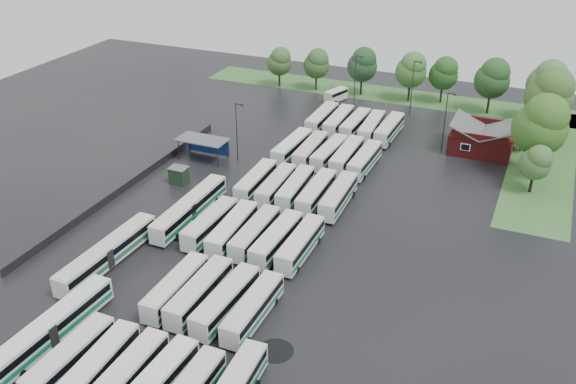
% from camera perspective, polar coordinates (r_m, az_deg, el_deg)
% --- Properties ---
extents(ground, '(160.00, 160.00, 0.00)m').
position_cam_1_polar(ground, '(82.00, -4.61, -4.88)').
color(ground, black).
rests_on(ground, ground).
extents(brick_building, '(10.07, 8.60, 5.39)m').
position_cam_1_polar(brick_building, '(112.12, 16.81, 4.37)').
color(brick_building, maroon).
rests_on(brick_building, ground).
extents(wash_shed, '(8.20, 4.20, 3.58)m').
position_cam_1_polar(wash_shed, '(105.20, -7.50, 4.48)').
color(wash_shed, '#2D2D30').
rests_on(wash_shed, ground).
extents(utility_hut, '(2.70, 2.20, 2.62)m').
position_cam_1_polar(utility_hut, '(98.17, -9.67, 1.48)').
color(utility_hut, black).
rests_on(utility_hut, ground).
extents(grass_strip_north, '(80.00, 10.00, 0.01)m').
position_cam_1_polar(grass_strip_north, '(136.62, 8.86, 8.56)').
color(grass_strip_north, '#36682C').
rests_on(grass_strip_north, ground).
extents(grass_strip_east, '(10.00, 50.00, 0.01)m').
position_cam_1_polar(grass_strip_east, '(112.49, 21.70, 2.59)').
color(grass_strip_east, '#36682C').
rests_on(grass_strip_east, ground).
extents(west_fence, '(0.10, 50.00, 1.20)m').
position_cam_1_polar(west_fence, '(98.35, -14.02, 0.60)').
color(west_fence, '#2D2D30').
rests_on(west_fence, ground).
extents(bus_r0c0, '(2.55, 10.89, 3.02)m').
position_cam_1_polar(bus_r0c0, '(66.40, -18.81, -13.76)').
color(bus_r0c0, silver).
rests_on(bus_r0c0, ground).
extents(bus_r0c1, '(2.76, 11.07, 3.06)m').
position_cam_1_polar(bus_r0c1, '(64.56, -16.58, -14.72)').
color(bus_r0c1, silver).
rests_on(bus_r0c1, ground).
extents(bus_r0c2, '(2.38, 11.06, 3.08)m').
position_cam_1_polar(bus_r0c2, '(62.97, -14.23, -15.61)').
color(bus_r0c2, silver).
rests_on(bus_r0c2, ground).
extents(bus_r1c1, '(2.39, 10.91, 3.03)m').
position_cam_1_polar(bus_r1c1, '(72.82, -9.94, -8.36)').
color(bus_r1c1, silver).
rests_on(bus_r1c1, ground).
extents(bus_r1c2, '(2.44, 11.24, 3.13)m').
position_cam_1_polar(bus_r1c2, '(71.59, -7.88, -8.83)').
color(bus_r1c2, silver).
rests_on(bus_r1c2, ground).
extents(bus_r1c3, '(2.86, 11.33, 3.13)m').
position_cam_1_polar(bus_r1c3, '(70.04, -5.54, -9.61)').
color(bus_r1c3, silver).
rests_on(bus_r1c3, ground).
extents(bus_r1c4, '(2.39, 10.89, 3.03)m').
position_cam_1_polar(bus_r1c4, '(68.87, -3.13, -10.30)').
color(bus_r1c4, silver).
rests_on(bus_r1c4, ground).
extents(bus_r2c0, '(2.57, 11.05, 3.06)m').
position_cam_1_polar(bus_r2c0, '(83.98, -6.94, -2.81)').
color(bus_r2c0, silver).
rests_on(bus_r2c0, ground).
extents(bus_r2c1, '(2.98, 11.46, 3.16)m').
position_cam_1_polar(bus_r2c1, '(82.34, -4.97, -3.32)').
color(bus_r2c1, silver).
rests_on(bus_r2c1, ground).
extents(bus_r2c2, '(2.44, 11.02, 3.06)m').
position_cam_1_polar(bus_r2c2, '(81.44, -2.95, -3.67)').
color(bus_r2c2, silver).
rests_on(bus_r2c2, ground).
extents(bus_r2c3, '(2.63, 11.27, 3.12)m').
position_cam_1_polar(bus_r2c3, '(80.03, -1.02, -4.22)').
color(bus_r2c3, silver).
rests_on(bus_r2c3, ground).
extents(bus_r2c4, '(2.41, 11.07, 3.08)m').
position_cam_1_polar(bus_r2c4, '(79.13, 1.11, -4.65)').
color(bus_r2c4, silver).
rests_on(bus_r2c4, ground).
extents(bus_r3c0, '(2.61, 10.90, 3.02)m').
position_cam_1_polar(bus_r3c0, '(94.37, -2.88, 0.98)').
color(bus_r3c0, silver).
rests_on(bus_r3c0, ground).
extents(bus_r3c1, '(2.68, 10.83, 2.99)m').
position_cam_1_polar(bus_r3c1, '(92.96, -1.09, 0.56)').
color(bus_r3c1, silver).
rests_on(bus_r3c1, ground).
extents(bus_r3c2, '(2.84, 10.97, 3.02)m').
position_cam_1_polar(bus_r3c2, '(92.27, 0.66, 0.36)').
color(bus_r3c2, silver).
rests_on(bus_r3c2, ground).
extents(bus_r3c3, '(2.59, 11.20, 3.11)m').
position_cam_1_polar(bus_r3c3, '(91.02, 2.53, -0.04)').
color(bus_r3c3, silver).
rests_on(bus_r3c3, ground).
extents(bus_r3c4, '(2.70, 11.29, 3.12)m').
position_cam_1_polar(bus_r3c4, '(90.24, 4.51, -0.36)').
color(bus_r3c4, silver).
rests_on(bus_r3c4, ground).
extents(bus_r4c0, '(2.81, 11.43, 3.16)m').
position_cam_1_polar(bus_r4c0, '(105.32, 0.37, 4.02)').
color(bus_r4c0, silver).
rests_on(bus_r4c0, ground).
extents(bus_r4c1, '(2.60, 11.10, 3.07)m').
position_cam_1_polar(bus_r4c1, '(104.38, 2.02, 3.74)').
color(bus_r4c1, silver).
rests_on(bus_r4c1, ground).
extents(bus_r4c2, '(2.80, 10.85, 2.99)m').
position_cam_1_polar(bus_r4c2, '(103.64, 3.69, 3.49)').
color(bus_r4c2, silver).
rests_on(bus_r4c2, ground).
extents(bus_r4c3, '(2.54, 11.27, 3.13)m').
position_cam_1_polar(bus_r4c3, '(102.64, 5.23, 3.23)').
color(bus_r4c3, silver).
rests_on(bus_r4c3, ground).
extents(bus_r4c4, '(2.54, 11.05, 3.07)m').
position_cam_1_polar(bus_r4c4, '(101.51, 6.83, 2.83)').
color(bus_r4c4, silver).
rests_on(bus_r4c4, ground).
extents(bus_r5c0, '(2.43, 11.37, 3.17)m').
position_cam_1_polar(bus_r5c0, '(117.53, 3.03, 6.56)').
color(bus_r5c0, silver).
rests_on(bus_r5c0, ground).
extents(bus_r5c1, '(2.60, 11.30, 3.13)m').
position_cam_1_polar(bus_r5c1, '(116.41, 4.51, 6.29)').
color(bus_r5c1, silver).
rests_on(bus_r5c1, ground).
extents(bus_r5c2, '(2.56, 10.93, 3.03)m').
position_cam_1_polar(bus_r5c2, '(115.60, 5.99, 6.04)').
color(bus_r5c2, silver).
rests_on(bus_r5c2, ground).
extents(bus_r5c3, '(2.87, 11.21, 3.09)m').
position_cam_1_polar(bus_r5c3, '(114.40, 7.44, 5.74)').
color(bus_r5c3, silver).
rests_on(bus_r5c3, ground).
extents(bus_r5c4, '(2.58, 11.25, 3.12)m').
position_cam_1_polar(bus_r5c4, '(113.91, 8.98, 5.53)').
color(bus_r5c4, silver).
rests_on(bus_r5c4, ground).
extents(artic_bus_west_a, '(2.96, 16.31, 3.01)m').
position_cam_1_polar(artic_bus_west_a, '(70.47, -20.31, -11.30)').
color(artic_bus_west_a, silver).
rests_on(artic_bus_west_a, ground).
extents(artic_bus_west_b, '(2.38, 16.47, 3.06)m').
position_cam_1_polar(artic_bus_west_b, '(88.01, -8.73, -1.41)').
color(artic_bus_west_b, silver).
rests_on(artic_bus_west_b, ground).
extents(artic_bus_west_c, '(2.84, 16.49, 3.05)m').
position_cam_1_polar(artic_bus_west_c, '(80.36, -15.75, -5.27)').
color(artic_bus_west_c, silver).
rests_on(artic_bus_west_c, ground).
extents(minibus, '(3.64, 5.75, 2.36)m').
position_cam_1_polar(minibus, '(131.30, 4.30, 8.62)').
color(minibus, silver).
rests_on(minibus, ground).
extents(tree_north_0, '(5.27, 5.27, 8.73)m').
position_cam_1_polar(tree_north_0, '(138.32, -0.73, 11.56)').
color(tree_north_0, '#302517').
rests_on(tree_north_0, ground).
extents(tree_north_1, '(5.46, 5.46, 9.05)m').
position_cam_1_polar(tree_north_1, '(136.19, 2.59, 11.37)').
color(tree_north_1, '#3A2315').
rests_on(tree_north_1, ground).
extents(tree_north_2, '(6.12, 6.12, 10.13)m').
position_cam_1_polar(tree_north_2, '(133.75, 6.67, 11.22)').
color(tree_north_2, black).
rests_on(tree_north_2, ground).
extents(tree_north_3, '(6.21, 6.21, 10.29)m').
position_cam_1_polar(tree_north_3, '(131.37, 10.94, 10.65)').
color(tree_north_3, '#362111').
rests_on(tree_north_3, ground).
extents(tree_north_4, '(5.78, 5.78, 9.58)m').
position_cam_1_polar(tree_north_4, '(132.10, 13.72, 10.25)').
color(tree_north_4, black).
rests_on(tree_north_4, ground).
extents(tree_north_5, '(6.67, 6.67, 11.05)m').
position_cam_1_polar(tree_north_5, '(128.20, 17.76, 9.64)').
color(tree_north_5, black).
rests_on(tree_north_5, ground).
extents(tree_north_6, '(7.29, 7.29, 12.07)m').
position_cam_1_polar(tree_north_6, '(126.81, 22.13, 9.04)').
color(tree_north_6, black).
rests_on(tree_north_6, ground).
extents(tree_east_0, '(4.66, 4.63, 7.67)m').
position_cam_1_polar(tree_east_0, '(99.15, 21.22, 2.49)').
color(tree_east_0, black).
rests_on(tree_east_0, ground).
extents(tree_east_1, '(8.22, 8.22, 13.61)m').
position_cam_1_polar(tree_east_1, '(102.74, 21.63, 5.61)').
color(tree_east_1, '#2E2017').
rests_on(tree_east_1, ground).
extents(tree_east_2, '(4.57, 4.57, 7.58)m').
position_cam_1_polar(tree_east_2, '(113.13, 20.38, 5.66)').
color(tree_east_2, '#392812').
rests_on(tree_east_2, ground).
extents(tree_east_3, '(8.06, 8.06, 13.35)m').
position_cam_1_polar(tree_east_3, '(117.52, 22.32, 8.05)').
color(tree_east_3, black).
rests_on(tree_east_3, ground).
extents(tree_east_4, '(5.63, 5.63, 9.33)m').
position_cam_1_polar(tree_east_4, '(127.76, 21.87, 8.37)').
color(tree_east_4, black).
rests_on(tree_east_4, ground).
extents(lamp_post_ne, '(1.55, 0.30, 10.05)m').
position_cam_1_polar(lamp_post_ne, '(109.62, 13.87, 6.48)').
color(lamp_post_ne, '#2D2D30').
rests_on(lamp_post_ne, ground).
extents(lamp_post_nw, '(1.52, 0.30, 9.86)m').
position_cam_1_polar(lamp_post_nw, '(102.75, -4.53, 5.71)').
color(lamp_post_nw, '#2D2D30').
rests_on(lamp_post_nw, ground).
extents(lamp_post_back_w, '(1.58, 0.31, 10.23)m').
position_cam_1_polar(lamp_post_back_w, '(127.35, 6.06, 10.13)').
color(lamp_post_back_w, '#2D2D30').
rests_on(lamp_post_back_w, ground).
extents(lamp_post_back_e, '(1.63, 0.32, 10.60)m').
position_cam_1_polar(lamp_post_back_e, '(124.13, 11.06, 9.41)').
color(lamp_post_back_e, '#2D2D30').
rests_on(lamp_post_back_e, ground).
extents(puddle_0, '(3.53, 3.53, 0.01)m').
position_cam_1_polar(puddle_0, '(68.86, -12.78, -12.88)').
color(puddle_0, black).
rests_on(puddle_0, ground).
extents(puddle_2, '(7.00, 7.00, 0.01)m').
position_cam_1_polar(puddle_2, '(86.58, -8.85, -3.23)').
color(puddle_2, black).
rests_on(puddle_2, ground).
extents(puddle_3, '(4.36, 4.36, 0.01)m').
position_cam_1_polar(puddle_3, '(76.89, -3.01, -7.27)').
color(puddle_3, black).
rests_on(puddle_3, ground).
extents(puddle_4, '(3.74, 3.74, 0.01)m').
position_cam_1_polar(puddle_4, '(66.26, -1.12, -13.94)').
color(puddle_4, black).
rests_on(puddle_4, ground).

